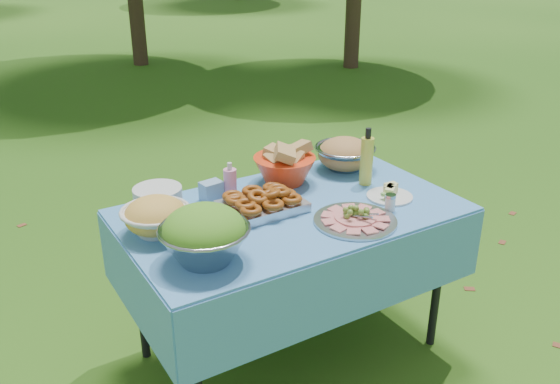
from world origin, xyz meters
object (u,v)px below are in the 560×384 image
Objects in this scene: bread_bowl at (285,163)px; charcuterie_platter at (356,213)px; oil_bottle at (367,156)px; picnic_table at (291,283)px; plate_stack at (158,198)px; salad_bowl at (204,235)px; pasta_bowl_steel at (345,153)px.

bread_bowl is 0.52m from charcuterie_platter.
charcuterie_platter is 1.26× the size of oil_bottle.
picnic_table is 6.85× the size of plate_stack.
oil_bottle reaches higher than bread_bowl.
plate_stack is 0.77× the size of oil_bottle.
salad_bowl is 0.80m from bread_bowl.
picnic_table is 4.16× the size of charcuterie_platter.
plate_stack is 0.99m from oil_bottle.
salad_bowl is 1.00m from oil_bottle.
bread_bowl is (0.64, 0.48, -0.01)m from salad_bowl.
picnic_table is 0.51m from charcuterie_platter.
picnic_table is at bearing -32.40° from plate_stack.
picnic_table is 0.72m from plate_stack.
charcuterie_platter is (0.65, -0.56, -0.01)m from plate_stack.
salad_bowl is 1.10× the size of pasta_bowl_steel.
charcuterie_platter reaches higher than picnic_table.
plate_stack reaches higher than picnic_table.
plate_stack is at bearing 147.60° from picnic_table.
bread_bowl is at bearing 179.70° from pasta_bowl_steel.
oil_bottle is at bearing 15.41° from salad_bowl.
oil_bottle is (0.45, 0.06, 0.52)m from picnic_table.
oil_bottle reaches higher than plate_stack.
picnic_table is at bearing 22.45° from salad_bowl.
picnic_table is 0.74m from salad_bowl.
plate_stack is at bearing 164.74° from oil_bottle.
picnic_table is 0.69m from oil_bottle.
salad_bowl reaches higher than bread_bowl.
plate_stack reaches higher than charcuterie_platter.
plate_stack is at bearing 139.51° from charcuterie_platter.
charcuterie_platter is at bearing -122.66° from pasta_bowl_steel.
pasta_bowl_steel reaches higher than picnic_table.
charcuterie_platter is (0.03, -0.52, -0.06)m from bread_bowl.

